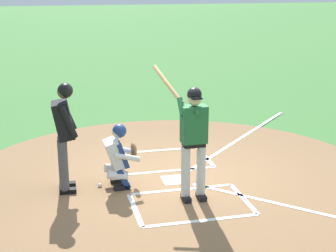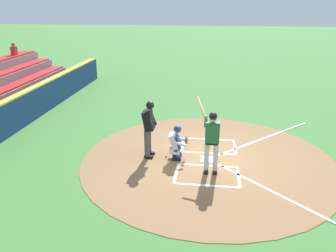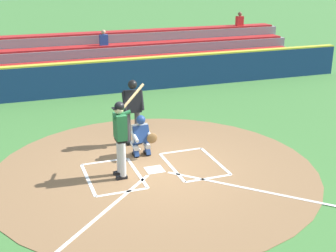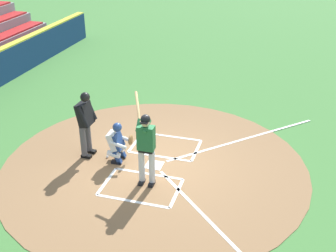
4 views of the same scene
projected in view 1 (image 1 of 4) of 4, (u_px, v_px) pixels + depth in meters
name	position (u px, v px, depth m)	size (l,w,h in m)	color
ground_plane	(175.00, 181.00, 9.19)	(120.00, 120.00, 0.00)	#427A38
dirt_circle	(175.00, 180.00, 9.19)	(8.00, 8.00, 0.01)	olive
home_plate_and_chalk	(221.00, 175.00, 9.38)	(7.93, 4.91, 0.01)	white
batter	(193.00, 135.00, 8.11)	(0.92, 0.72, 2.13)	silver
catcher	(119.00, 154.00, 8.78)	(0.60, 0.60, 1.13)	black
plate_umpire	(64.00, 130.00, 8.46)	(0.59, 0.42, 1.86)	#4C4C51
baseball	(100.00, 185.00, 8.89)	(0.07, 0.07, 0.07)	white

